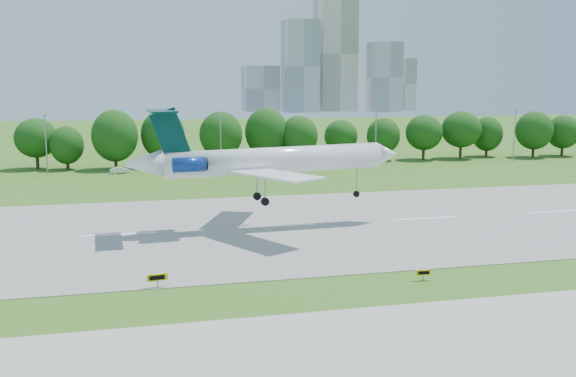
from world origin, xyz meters
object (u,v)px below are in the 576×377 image
object	(u,v)px
airliner	(261,160)
taxi_sign_left	(157,278)
service_vehicle_b	(293,164)
service_vehicle_a	(120,170)

from	to	relation	value
airliner	taxi_sign_left	bearing A→B (deg)	-125.37
service_vehicle_b	service_vehicle_a	bearing A→B (deg)	92.08
airliner	taxi_sign_left	world-z (taller)	airliner
service_vehicle_a	service_vehicle_b	xyz separation A→B (m)	(37.23, 2.19, -0.03)
airliner	service_vehicle_a	distance (m)	60.54
taxi_sign_left	service_vehicle_b	size ratio (longest dim) A/B	0.49
airliner	service_vehicle_a	size ratio (longest dim) A/B	8.71
airliner	service_vehicle_b	world-z (taller)	airliner
service_vehicle_a	taxi_sign_left	bearing A→B (deg)	168.94
service_vehicle_b	taxi_sign_left	bearing A→B (deg)	156.82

